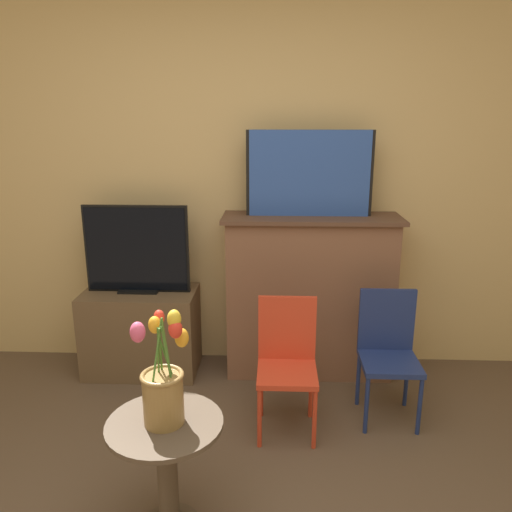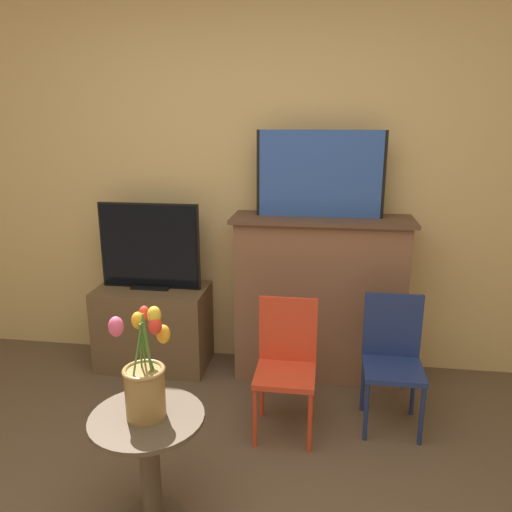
{
  "view_description": "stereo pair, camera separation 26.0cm",
  "coord_description": "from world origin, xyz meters",
  "px_view_note": "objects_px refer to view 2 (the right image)",
  "views": [
    {
      "loc": [
        0.21,
        -1.21,
        1.68
      ],
      "look_at": [
        0.11,
        1.3,
        0.98
      ],
      "focal_mm": 35.0,
      "sensor_mm": 36.0,
      "label": 1
    },
    {
      "loc": [
        0.47,
        -1.19,
        1.68
      ],
      "look_at": [
        0.11,
        1.3,
        0.98
      ],
      "focal_mm": 35.0,
      "sensor_mm": 36.0,
      "label": 2
    }
  ],
  "objects_px": {
    "chair_red": "(286,359)",
    "chair_blue": "(393,354)",
    "tv_monitor": "(150,247)",
    "painting": "(320,174)",
    "vase_tulips": "(145,380)"
  },
  "relations": [
    {
      "from": "tv_monitor",
      "to": "chair_red",
      "type": "height_order",
      "value": "tv_monitor"
    },
    {
      "from": "painting",
      "to": "chair_blue",
      "type": "distance_m",
      "value": 1.15
    },
    {
      "from": "tv_monitor",
      "to": "vase_tulips",
      "type": "xyz_separation_m",
      "value": [
        0.47,
        -1.38,
        -0.17
      ]
    },
    {
      "from": "tv_monitor",
      "to": "vase_tulips",
      "type": "distance_m",
      "value": 1.47
    },
    {
      "from": "painting",
      "to": "vase_tulips",
      "type": "distance_m",
      "value": 1.7
    },
    {
      "from": "chair_red",
      "to": "chair_blue",
      "type": "distance_m",
      "value": 0.6
    },
    {
      "from": "chair_red",
      "to": "vase_tulips",
      "type": "bearing_deg",
      "value": -122.79
    },
    {
      "from": "tv_monitor",
      "to": "chair_red",
      "type": "xyz_separation_m",
      "value": [
        0.97,
        -0.61,
        -0.43
      ]
    },
    {
      "from": "tv_monitor",
      "to": "chair_blue",
      "type": "distance_m",
      "value": 1.67
    },
    {
      "from": "vase_tulips",
      "to": "chair_blue",
      "type": "bearing_deg",
      "value": 40.39
    },
    {
      "from": "chair_blue",
      "to": "vase_tulips",
      "type": "distance_m",
      "value": 1.44
    },
    {
      "from": "chair_red",
      "to": "painting",
      "type": "bearing_deg",
      "value": 78.25
    },
    {
      "from": "painting",
      "to": "chair_red",
      "type": "relative_size",
      "value": 1.07
    },
    {
      "from": "chair_red",
      "to": "chair_blue",
      "type": "height_order",
      "value": "same"
    },
    {
      "from": "tv_monitor",
      "to": "vase_tulips",
      "type": "bearing_deg",
      "value": -71.16
    }
  ]
}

